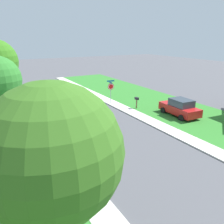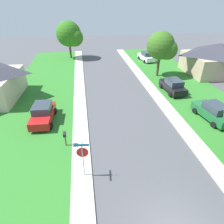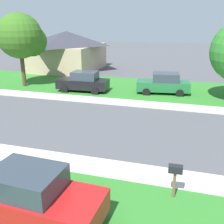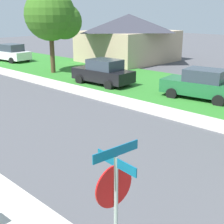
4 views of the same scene
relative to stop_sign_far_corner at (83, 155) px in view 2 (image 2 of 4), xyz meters
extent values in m
cube|color=beige|center=(9.20, 7.34, -1.84)|extent=(1.40, 56.00, 0.10)
cube|color=#2D7528|center=(13.90, 7.34, -1.85)|extent=(8.00, 56.00, 0.08)
cube|color=beige|center=(-0.20, 7.34, -1.84)|extent=(1.40, 56.00, 0.10)
cube|color=#2D7528|center=(-4.90, 7.34, -1.85)|extent=(8.00, 56.00, 0.08)
cylinder|color=#9E9EA3|center=(0.00, -0.03, -0.59)|extent=(0.07, 0.07, 2.60)
cylinder|color=red|center=(0.00, 0.02, 0.16)|extent=(0.76, 0.11, 0.76)
cylinder|color=white|center=(0.00, 0.04, 0.16)|extent=(0.67, 0.08, 0.67)
cylinder|color=red|center=(0.00, 0.04, 0.16)|extent=(0.54, 0.06, 0.55)
cube|color=#0F5B84|center=(0.00, -0.03, 0.80)|extent=(0.92, 0.12, 0.16)
cube|color=#0F5B84|center=(0.00, -0.03, 0.61)|extent=(0.12, 0.92, 0.16)
cube|color=red|center=(-3.69, 7.32, -1.19)|extent=(2.00, 4.38, 0.76)
cube|color=#2D3842|center=(-3.68, 7.52, -0.47)|extent=(1.70, 2.17, 0.68)
cylinder|color=black|center=(-2.86, 5.94, -1.57)|extent=(0.27, 0.65, 0.64)
cylinder|color=black|center=(-4.65, 6.03, -1.57)|extent=(0.27, 0.65, 0.64)
cylinder|color=black|center=(-2.73, 8.61, -1.57)|extent=(0.27, 0.65, 0.64)
cylinder|color=black|center=(-4.53, 8.69, -1.57)|extent=(0.27, 0.65, 0.64)
cube|color=black|center=(11.49, 11.85, -1.19)|extent=(2.01, 4.39, 0.76)
cube|color=#2D3842|center=(11.50, 11.65, -0.47)|extent=(1.70, 2.18, 0.68)
cylinder|color=black|center=(10.52, 13.14, -1.57)|extent=(0.27, 0.65, 0.64)
cylinder|color=black|center=(12.32, 13.23, -1.57)|extent=(0.27, 0.65, 0.64)
cylinder|color=black|center=(10.66, 10.48, -1.57)|extent=(0.27, 0.65, 0.64)
cylinder|color=black|center=(12.45, 10.57, -1.57)|extent=(0.27, 0.65, 0.64)
cube|color=#1E6033|center=(12.69, 5.20, -1.19)|extent=(2.39, 4.51, 0.76)
cube|color=#2D3842|center=(12.71, 5.00, -0.47)|extent=(1.88, 2.30, 0.68)
cylinder|color=black|center=(11.61, 6.39, -1.57)|extent=(0.33, 0.67, 0.64)
cylinder|color=black|center=(13.39, 6.65, -1.57)|extent=(0.33, 0.67, 0.64)
cylinder|color=black|center=(11.98, 3.75, -1.57)|extent=(0.33, 0.67, 0.64)
cube|color=white|center=(12.49, 25.88, -1.19)|extent=(2.30, 4.48, 0.76)
cube|color=#2D3842|center=(12.51, 25.68, -0.47)|extent=(1.84, 2.28, 0.68)
cylinder|color=black|center=(11.44, 27.09, -1.57)|extent=(0.31, 0.66, 0.64)
cylinder|color=black|center=(13.22, 27.31, -1.57)|extent=(0.31, 0.66, 0.64)
cylinder|color=black|center=(11.76, 24.45, -1.57)|extent=(0.31, 0.66, 0.64)
cylinder|color=black|center=(13.54, 24.66, -1.57)|extent=(0.31, 0.66, 0.64)
cylinder|color=#4C3823|center=(11.66, 17.72, -0.30)|extent=(0.36, 0.36, 3.18)
sphere|color=#33641C|center=(11.66, 17.72, 2.67)|extent=(3.94, 3.94, 3.94)
sphere|color=#33641C|center=(12.55, 17.13, 2.18)|extent=(2.76, 2.76, 2.76)
cylinder|color=#4C3823|center=(-1.68, 30.04, -0.41)|extent=(0.36, 0.36, 2.96)
sphere|color=#2C6B17|center=(-1.68, 30.04, 2.69)|extent=(4.62, 4.62, 4.62)
sphere|color=#2C6B17|center=(-0.64, 29.35, 2.11)|extent=(3.24, 3.24, 3.24)
cube|color=tan|center=(20.89, 17.63, -0.39)|extent=(8.47, 7.28, 3.00)
pyramid|color=#33333D|center=(20.89, 17.63, 1.91)|extent=(9.07, 7.89, 1.60)
cube|color=#51331E|center=(20.93, 21.25, -0.84)|extent=(1.00, 0.07, 2.10)
cube|color=brown|center=(-1.38, 3.28, -1.36)|extent=(0.10, 0.10, 1.05)
cube|color=black|center=(-1.38, 3.28, -0.71)|extent=(0.26, 0.49, 0.26)
camera|label=1|loc=(13.06, 23.49, 5.66)|focal=37.86mm
camera|label=2|loc=(0.44, -9.31, 8.58)|focal=30.98mm
camera|label=3|loc=(-9.71, 3.10, 4.11)|focal=43.63mm
camera|label=4|loc=(-3.28, -3.05, 2.88)|focal=50.07mm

